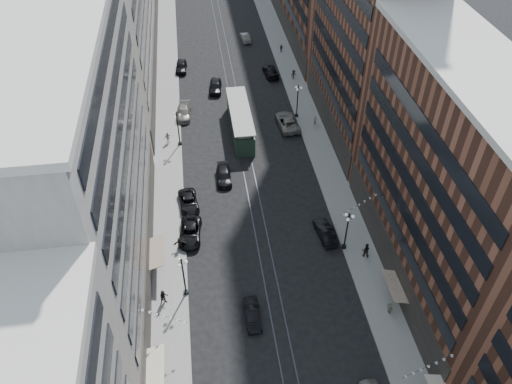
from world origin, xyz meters
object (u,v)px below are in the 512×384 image
car_2 (190,232)px  pedestrian_extra_0 (281,48)px  lamppost_sw_far (184,275)px  pedestrian_4 (390,308)px  streetcar (240,121)px  pedestrian_7 (366,250)px  car_5 (252,314)px  pedestrian_8 (315,121)px  car_12 (271,71)px  car_7 (189,202)px  pedestrian_6 (168,137)px  car_10 (325,232)px  car_8 (184,112)px  pedestrian_5 (180,243)px  car_9 (181,66)px  lamppost_se_mid (297,100)px  car_14 (245,37)px  car_11 (287,122)px  lamppost_sw_mid (178,127)px  pedestrian_9 (294,74)px  car_13 (215,86)px  lamppost_se_far (347,230)px  car_extra_0 (224,176)px  pedestrian_2 (164,297)px

car_2 → pedestrian_extra_0: (19.07, 45.86, 0.18)m
lamppost_sw_far → pedestrian_4: size_ratio=3.58×
streetcar → pedestrian_7: streetcar is taller
car_5 → pedestrian_8: 35.92m
car_12 → car_7: bearing=59.8°
pedestrian_6 → pedestrian_8: pedestrian_6 is taller
car_10 → pedestrian_extra_0: 48.13m
car_5 → pedestrian_extra_0: pedestrian_extra_0 is taller
car_8 → pedestrian_extra_0: size_ratio=3.38×
pedestrian_5 → pedestrian_8: bearing=42.8°
car_7 → lamppost_sw_far: bearing=-99.1°
pedestrian_4 → pedestrian_extra_0: (-0.73, 59.49, -0.00)m
car_8 → car_9: size_ratio=1.11×
lamppost_se_mid → car_5: (-11.78, -35.99, -2.40)m
car_12 → lamppost_sw_far: bearing=66.1°
lamppost_se_mid → car_14: 28.75m
car_9 → pedestrian_5: (-1.23, -43.22, 0.15)m
car_11 → pedestrian_8: size_ratio=3.59×
pedestrian_4 → car_10: bearing=3.6°
pedestrian_extra_0 → car_9: bearing=2.3°
streetcar → car_7: streetcar is taller
pedestrian_5 → lamppost_sw_mid: bearing=84.7°
car_10 → pedestrian_7: size_ratio=2.43×
car_5 → pedestrian_4: pedestrian_4 is taller
pedestrian_8 → lamppost_sw_mid: bearing=-30.0°
car_9 → pedestrian_6: 22.22m
lamppost_sw_far → pedestrian_9: lamppost_sw_far is taller
pedestrian_8 → car_13: bearing=-77.5°
car_9 → pedestrian_6: (-2.49, -22.08, 0.23)m
lamppost_sw_mid → car_2: 18.87m
pedestrian_5 → pedestrian_6: pedestrian_6 is taller
pedestrian_4 → pedestrian_9: 49.12m
lamppost_se_far → pedestrian_8: bearing=84.9°
car_8 → car_extra_0: (4.89, -16.32, -0.06)m
pedestrian_4 → car_8: 44.53m
pedestrian_4 → car_7: (-19.80, 19.05, -0.23)m
car_5 → car_8: 38.98m
pedestrian_2 → car_14: bearing=57.5°
car_11 → car_10: bearing=87.0°
car_5 → pedestrian_4: (13.99, -1.34, 0.23)m
car_13 → car_12: bearing=28.3°
pedestrian_7 → pedestrian_9: bearing=-70.6°
lamppost_se_mid → car_10: 26.02m
car_12 → lamppost_se_far: bearing=88.5°
car_2 → car_7: bearing=95.9°
car_11 → pedestrian_extra_0: size_ratio=4.09×
pedestrian_5 → car_extra_0: pedestrian_5 is taller
lamppost_se_mid → pedestrian_6: bearing=-167.9°
pedestrian_8 → car_5: bearing=31.3°
car_12 → car_extra_0: 29.60m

